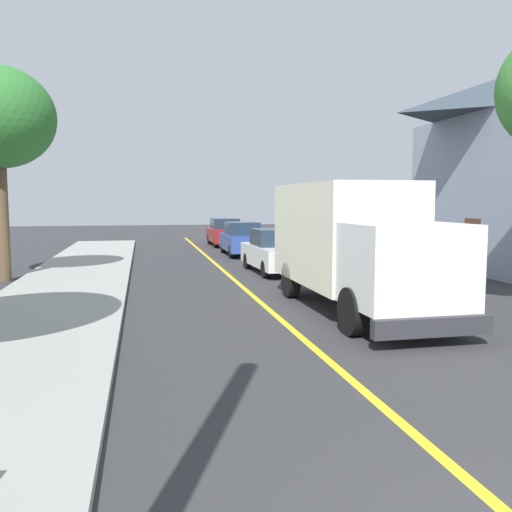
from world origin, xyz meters
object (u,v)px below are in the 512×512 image
object	(u,v)px
box_truck	(353,240)
parked_car_near	(276,252)
parked_car_mid	(242,240)
parked_car_far	(225,233)

from	to	relation	value
box_truck	parked_car_near	world-z (taller)	box_truck
parked_car_mid	parked_car_far	size ratio (longest dim) A/B	1.00
box_truck	parked_car_far	world-z (taller)	box_truck
box_truck	parked_car_far	size ratio (longest dim) A/B	1.63
parked_car_far	parked_car_mid	bearing A→B (deg)	-90.08
box_truck	parked_car_mid	world-z (taller)	box_truck
parked_car_mid	parked_car_near	bearing A→B (deg)	-89.68
box_truck	parked_car_near	xyz separation A→B (m)	(-0.19, 7.35, -0.97)
box_truck	parked_car_far	xyz separation A→B (m)	(-0.22, 20.16, -0.97)
parked_car_far	parked_car_near	bearing A→B (deg)	-89.86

